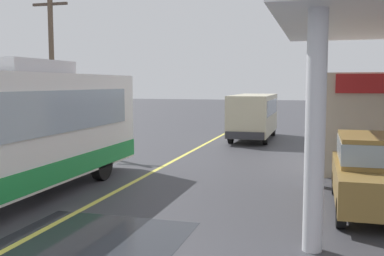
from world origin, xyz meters
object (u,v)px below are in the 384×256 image
coach_bus_main (0,137)px  minibus_opposing_lane (254,113)px  car_at_pump (372,169)px  pedestrian_near_pump (370,163)px

coach_bus_main → minibus_opposing_lane: coach_bus_main is taller
car_at_pump → minibus_opposing_lane: minibus_opposing_lane is taller
coach_bus_main → car_at_pump: coach_bus_main is taller
pedestrian_near_pump → car_at_pump: bearing=-94.1°
coach_bus_main → minibus_opposing_lane: bearing=74.1°
car_at_pump → minibus_opposing_lane: 13.94m
coach_bus_main → pedestrian_near_pump: bearing=19.5°
pedestrian_near_pump → minibus_opposing_lane: bearing=111.9°
coach_bus_main → minibus_opposing_lane: (4.28, 15.04, -0.25)m
minibus_opposing_lane → pedestrian_near_pump: bearing=-68.1°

